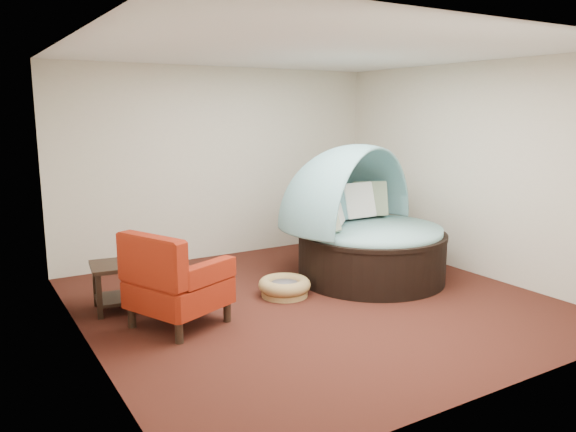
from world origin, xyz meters
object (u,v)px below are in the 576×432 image
canopy_daybed (364,217)px  red_armchair (174,283)px  side_table (118,280)px  pet_basket (285,287)px

canopy_daybed → red_armchair: size_ratio=2.25×
canopy_daybed → side_table: canopy_daybed is taller
canopy_daybed → pet_basket: size_ratio=3.71×
pet_basket → canopy_daybed: bearing=4.9°
pet_basket → red_armchair: size_ratio=0.61×
pet_basket → side_table: (-1.81, 0.56, 0.23)m
canopy_daybed → side_table: 3.15m
red_armchair → side_table: size_ratio=1.83×
canopy_daybed → side_table: bearing=149.0°
pet_basket → red_armchair: bearing=-170.5°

